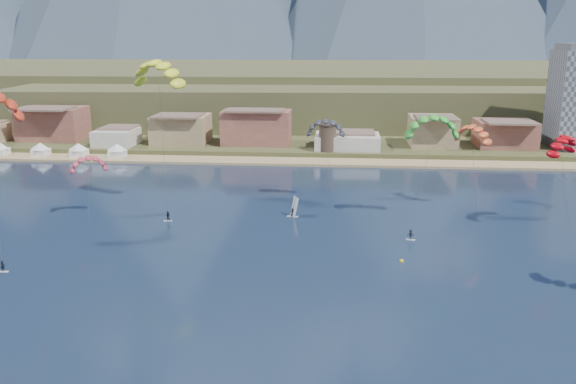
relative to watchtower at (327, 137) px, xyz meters
The scene contains 15 objects.
ground 114.29m from the watchtower, 92.51° to the right, with size 2400.00×2400.00×0.00m, color black.
beach 11.25m from the watchtower, 122.01° to the right, with size 2200.00×12.00×0.90m.
land 446.07m from the watchtower, 90.64° to the left, with size 2200.00×900.00×4.00m.
foothills 119.77m from the watchtower, 81.65° to the left, with size 940.00×210.00×18.00m.
town 45.73m from the watchtower, 169.92° to the left, with size 400.00×24.00×12.00m.
watchtower is the anchor object (origin of this frame).
beach_tents 81.69m from the watchtower, behind, with size 43.40×6.40×5.00m.
kitesurfer_yellow 71.40m from the watchtower, 120.28° to the right, with size 14.09×16.38×32.84m.
kitesurfer_green 69.59m from the watchtower, 71.48° to the right, with size 11.25×14.91×23.74m.
distant_kite_pink 82.17m from the watchtower, 124.84° to the right, with size 8.30×7.21×14.83m.
distant_kite_dark 52.11m from the watchtower, 89.29° to the right, with size 9.06×5.84×20.25m.
distant_kite_orange 62.82m from the watchtower, 59.01° to the right, with size 8.68×8.99×19.71m.
distant_kite_red 82.41m from the watchtower, 56.41° to the right, with size 8.29×8.82×20.01m.
windsurfer 64.05m from the watchtower, 94.92° to the right, with size 2.42×2.65×4.17m.
buoy 89.47m from the watchtower, 80.67° to the right, with size 0.69×0.69×0.69m.
Camera 1 is at (8.85, -71.29, 36.70)m, focal length 38.37 mm.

